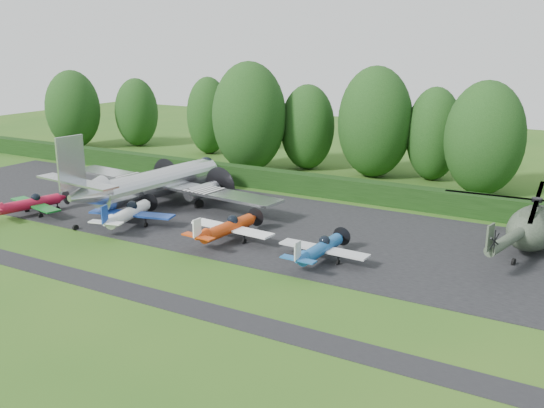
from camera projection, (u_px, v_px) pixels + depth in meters
The scene contains 18 objects.
ground at pixel (146, 251), 43.85m from camera, with size 160.00×160.00×0.00m, color #265417.
apron at pixel (224, 217), 52.21m from camera, with size 70.00×18.00×0.01m, color black.
taxiway_verge at pixel (83, 279), 38.83m from camera, with size 70.00×2.00×0.00m, color black.
hedgerow at pixel (285, 191), 61.40m from camera, with size 90.00×1.60×2.00m, color black.
transport_plane at pixel (157, 183), 55.20m from camera, with size 24.62×18.88×7.89m.
light_plane_red at pixel (30, 204), 52.42m from camera, with size 6.79×7.14×2.61m.
light_plane_white at pixel (129, 213), 49.24m from camera, with size 7.25×7.62×2.79m.
light_plane_orange at pixel (228, 228), 45.59m from camera, with size 7.06×7.42×2.71m.
light_plane_blue at pixel (321, 249), 41.28m from camera, with size 6.51×6.84×2.50m.
helicopter at pixel (534, 224), 42.88m from camera, with size 12.62×14.77×4.06m.
tree_2 at pixel (137, 112), 86.05m from camera, with size 6.04×6.04×9.61m.
tree_3 at pixel (434, 134), 64.89m from camera, with size 5.84×5.84×10.06m.
tree_4 at pixel (73, 109), 84.43m from camera, with size 7.45×7.45×10.80m.
tree_5 at pixel (249, 117), 69.12m from camera, with size 8.48×8.48×12.53m.
tree_6 at pixel (485, 138), 58.55m from camera, with size 7.67×7.67×11.16m.
tree_7 at pixel (307, 127), 70.54m from camera, with size 6.32×6.32×9.90m.
tree_8 at pixel (375, 122), 66.23m from camera, with size 8.14×8.14×12.16m.
tree_9 at pixel (208, 116), 80.15m from camera, with size 5.76×5.76×10.16m.
Camera 1 is at (28.60, -31.30, 14.84)m, focal length 40.00 mm.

